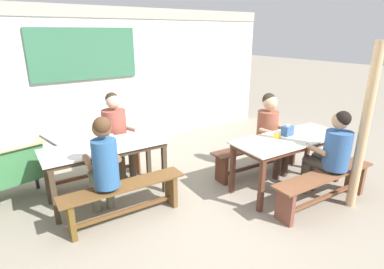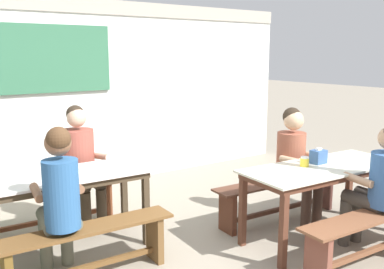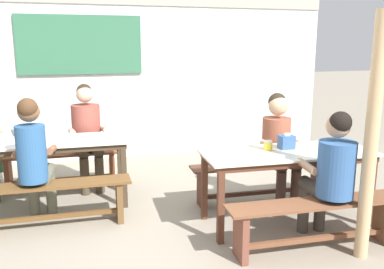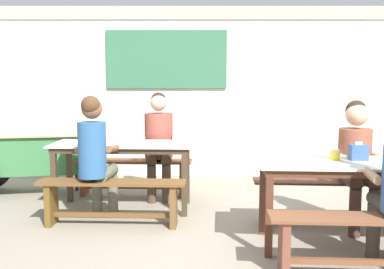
# 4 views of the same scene
# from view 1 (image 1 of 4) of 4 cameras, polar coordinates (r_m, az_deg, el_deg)

# --- Properties ---
(ground_plane) EXTENTS (40.00, 40.00, 0.00)m
(ground_plane) POSITION_cam_1_polar(r_m,az_deg,el_deg) (4.07, 2.94, -13.80)
(ground_plane) COLOR gray
(backdrop_wall) EXTENTS (7.18, 0.23, 2.60)m
(backdrop_wall) POSITION_cam_1_polar(r_m,az_deg,el_deg) (6.06, -14.55, 10.39)
(backdrop_wall) COLOR silver
(backdrop_wall) RESTS_ON ground_plane
(dining_table_far) EXTENTS (1.62, 0.72, 0.77)m
(dining_table_far) POSITION_cam_1_polar(r_m,az_deg,el_deg) (4.19, -15.75, -3.03)
(dining_table_far) COLOR silver
(dining_table_far) RESTS_ON ground_plane
(dining_table_near) EXTENTS (1.78, 0.80, 0.77)m
(dining_table_near) POSITION_cam_1_polar(r_m,az_deg,el_deg) (4.53, 17.82, -1.49)
(dining_table_near) COLOR beige
(dining_table_near) RESTS_ON ground_plane
(bench_far_back) EXTENTS (1.53, 0.36, 0.46)m
(bench_far_back) POSITION_cam_1_polar(r_m,az_deg,el_deg) (4.87, -17.55, -4.80)
(bench_far_back) COLOR brown
(bench_far_back) RESTS_ON ground_plane
(bench_far_front) EXTENTS (1.51, 0.35, 0.46)m
(bench_far_front) POSITION_cam_1_polar(r_m,az_deg,el_deg) (3.82, -12.42, -11.22)
(bench_far_front) COLOR brown
(bench_far_front) RESTS_ON ground_plane
(bench_near_back) EXTENTS (1.71, 0.40, 0.46)m
(bench_near_back) POSITION_cam_1_polar(r_m,az_deg,el_deg) (5.05, 12.21, -3.61)
(bench_near_back) COLOR #4F2F21
(bench_near_back) RESTS_ON ground_plane
(bench_near_front) EXTENTS (1.67, 0.40, 0.46)m
(bench_near_front) POSITION_cam_1_polar(r_m,az_deg,el_deg) (4.34, 23.39, -8.56)
(bench_near_front) COLOR brown
(bench_near_front) RESTS_ON ground_plane
(person_near_front) EXTENTS (0.46, 0.59, 1.27)m
(person_near_front) POSITION_cam_1_polar(r_m,az_deg,el_deg) (4.35, 24.56, -2.72)
(person_near_front) COLOR #413B34
(person_near_front) RESTS_ON ground_plane
(person_right_near_table) EXTENTS (0.44, 0.56, 1.28)m
(person_right_near_table) POSITION_cam_1_polar(r_m,az_deg,el_deg) (4.97, 14.40, 1.24)
(person_right_near_table) COLOR #453127
(person_right_near_table) RESTS_ON ground_plane
(person_left_back_turned) EXTENTS (0.43, 0.57, 1.33)m
(person_left_back_turned) POSITION_cam_1_polar(r_m,az_deg,el_deg) (3.65, -16.06, -5.29)
(person_left_back_turned) COLOR #656654
(person_left_back_turned) RESTS_ON ground_plane
(person_center_facing) EXTENTS (0.49, 0.57, 1.33)m
(person_center_facing) POSITION_cam_1_polar(r_m,az_deg,el_deg) (4.76, -13.92, 0.73)
(person_center_facing) COLOR #493B2C
(person_center_facing) RESTS_ON ground_plane
(tissue_box) EXTENTS (0.15, 0.12, 0.16)m
(tissue_box) POSITION_cam_1_polar(r_m,az_deg,el_deg) (4.56, 17.34, 0.70)
(tissue_box) COLOR #375B94
(tissue_box) RESTS_ON dining_table_near
(condiment_jar) EXTENTS (0.09, 0.09, 0.10)m
(condiment_jar) POSITION_cam_1_polar(r_m,az_deg,el_deg) (4.42, 15.63, -0.05)
(condiment_jar) COLOR yellow
(condiment_jar) RESTS_ON dining_table_near
(soup_bowl) EXTENTS (0.16, 0.16, 0.04)m
(soup_bowl) POSITION_cam_1_polar(r_m,az_deg,el_deg) (4.20, -14.48, -1.37)
(soup_bowl) COLOR silver
(soup_bowl) RESTS_ON dining_table_far
(wooden_support_post) EXTENTS (0.11, 0.11, 2.09)m
(wooden_support_post) POSITION_cam_1_polar(r_m,az_deg,el_deg) (4.27, 29.39, 0.78)
(wooden_support_post) COLOR tan
(wooden_support_post) RESTS_ON ground_plane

